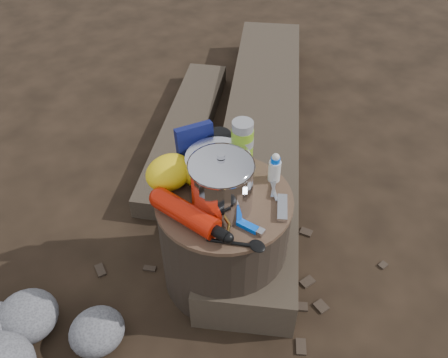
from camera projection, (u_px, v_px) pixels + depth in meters
ground at (224, 274)px, 1.72m from camera, size 60.00×60.00×0.00m
stump at (224, 239)px, 1.59m from camera, size 0.43×0.43×0.40m
log_main at (261, 131)px, 2.23m from camera, size 1.69×1.64×0.17m
log_small at (186, 130)px, 2.29m from camera, size 0.99×0.90×0.09m
foil_windscreen at (218, 172)px, 1.45m from camera, size 0.20×0.20×0.12m
camping_pot at (221, 182)px, 1.37m from camera, size 0.19×0.19×0.19m
fuel_bottle at (186, 214)px, 1.36m from camera, size 0.13×0.29×0.07m
thermos at (242, 146)px, 1.50m from camera, size 0.07×0.07×0.18m
travel_mug at (219, 147)px, 1.55m from camera, size 0.07×0.07×0.11m
stuff_sack at (169, 172)px, 1.46m from camera, size 0.16×0.13×0.11m
food_pouch at (196, 147)px, 1.51m from camera, size 0.13×0.06×0.16m
lighter at (247, 226)px, 1.36m from camera, size 0.05×0.09×0.02m
multitool at (282, 208)px, 1.41m from camera, size 0.10×0.10×0.01m
pot_grabber at (273, 187)px, 1.48m from camera, size 0.10×0.11×0.01m
spork at (231, 242)px, 1.31m from camera, size 0.13×0.14×0.01m
squeeze_bottle at (275, 169)px, 1.48m from camera, size 0.04×0.04×0.09m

